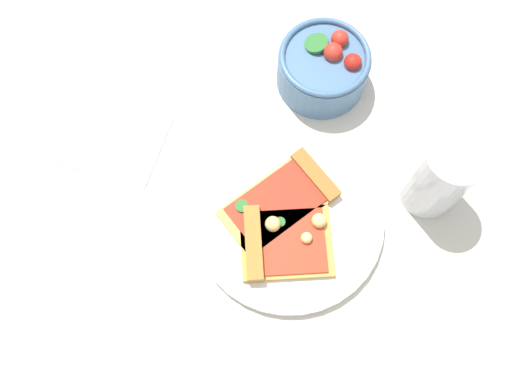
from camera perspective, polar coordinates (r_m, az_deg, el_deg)
ground_plane at (r=0.71m, az=3.04°, el=-5.56°), size 2.40×2.40×0.00m
plate at (r=0.72m, az=3.30°, el=-2.79°), size 0.25×0.25×0.01m
pizza_slice_near at (r=0.71m, az=2.92°, el=-0.69°), size 0.13×0.16×0.02m
pizza_slice_far at (r=0.69m, az=2.76°, el=-5.00°), size 0.14×0.14×0.03m
salad_bowl at (r=0.78m, az=6.91°, el=12.55°), size 0.12×0.12×0.08m
soda_glass at (r=0.71m, az=18.29°, el=1.52°), size 0.07×0.07×0.13m
paper_napkin at (r=0.79m, az=-14.43°, el=5.16°), size 0.15×0.13×0.00m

